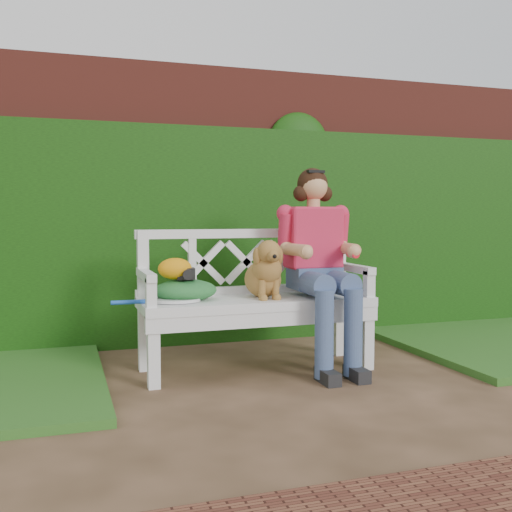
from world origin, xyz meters
name	(u,v)px	position (x,y,z in m)	size (l,w,h in m)	color
ground	(320,400)	(0.00, 0.00, 0.00)	(60.00, 60.00, 0.00)	#3C2B1A
brick_wall	(227,205)	(0.00, 1.90, 1.10)	(10.00, 0.30, 2.20)	maroon
ivy_hedge	(234,235)	(0.00, 1.68, 0.85)	(10.00, 0.18, 1.70)	#19550E
garden_bench	(256,334)	(-0.13, 0.72, 0.24)	(1.58, 0.60, 0.48)	white
seated_woman	(316,272)	(0.28, 0.70, 0.63)	(0.54, 0.71, 1.27)	#FB4751
dog	(264,268)	(-0.09, 0.68, 0.67)	(0.25, 0.35, 0.38)	#BB7448
tennis_racket	(172,300)	(-0.69, 0.67, 0.49)	(0.57, 0.24, 0.03)	beige
green_bag	(185,290)	(-0.60, 0.72, 0.55)	(0.40, 0.31, 0.14)	green
camera_item	(186,274)	(-0.60, 0.69, 0.65)	(0.11, 0.08, 0.07)	black
baseball_glove	(175,269)	(-0.66, 0.71, 0.68)	(0.21, 0.16, 0.13)	orange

